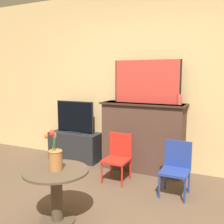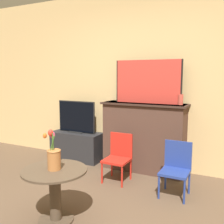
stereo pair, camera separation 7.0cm
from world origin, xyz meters
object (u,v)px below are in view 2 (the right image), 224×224
(tv_monitor, at_px, (77,117))
(chair_blue, at_px, (176,166))
(vase_tulips, at_px, (54,157))
(painting, at_px, (148,82))
(chair_red, at_px, (119,155))

(tv_monitor, height_order, chair_blue, tv_monitor)
(vase_tulips, bearing_deg, painting, 78.37)
(painting, height_order, chair_blue, painting)
(chair_red, height_order, chair_blue, same)
(tv_monitor, relative_size, chair_blue, 1.08)
(chair_blue, relative_size, vase_tulips, 1.64)
(tv_monitor, distance_m, chair_blue, 1.93)
(painting, bearing_deg, chair_blue, -45.79)
(painting, relative_size, chair_red, 1.54)
(painting, xyz_separation_m, tv_monitor, (-1.23, -0.02, -0.61))
(tv_monitor, xyz_separation_m, chair_red, (1.01, -0.49, -0.37))
(tv_monitor, bearing_deg, chair_red, -25.88)
(chair_red, xyz_separation_m, vase_tulips, (-0.13, -1.19, 0.30))
(chair_blue, height_order, vase_tulips, vase_tulips)
(painting, xyz_separation_m, chair_blue, (0.58, -0.59, -0.98))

